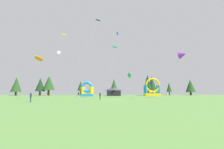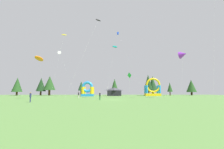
% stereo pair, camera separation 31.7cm
% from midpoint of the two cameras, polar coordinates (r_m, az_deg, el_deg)
% --- Properties ---
extents(ground_plane, '(120.00, 120.00, 0.00)m').
position_cam_midpoint_polar(ground_plane, '(35.34, 0.51, -9.07)').
color(ground_plane, '#5B8C42').
extents(kite_white_delta, '(7.34, 2.63, 17.03)m').
position_cam_midpoint_polar(kite_white_delta, '(63.80, -18.16, 7.34)').
color(kite_white_delta, white).
rests_on(kite_white_delta, ground_plane).
extents(kite_black_parafoil, '(9.86, 8.83, 27.07)m').
position_cam_midpoint_polar(kite_black_parafoil, '(59.03, -4.82, 18.73)').
color(kite_black_parafoil, black).
rests_on(kite_black_parafoil, ground_plane).
extents(kite_green_diamond, '(1.08, 1.85, 7.37)m').
position_cam_midpoint_polar(kite_green_diamond, '(49.14, 6.60, -0.38)').
color(kite_green_diamond, green).
rests_on(kite_green_diamond, ground_plane).
extents(kite_teal_parafoil, '(3.53, 5.36, 14.85)m').
position_cam_midpoint_polar(kite_teal_parafoil, '(44.77, 1.25, 9.90)').
color(kite_teal_parafoil, '#0C7F7A').
rests_on(kite_teal_parafoil, ground_plane).
extents(kite_purple_delta, '(3.26, 3.06, 13.82)m').
position_cam_midpoint_polar(kite_purple_delta, '(51.39, 24.20, 6.57)').
color(kite_purple_delta, purple).
rests_on(kite_purple_delta, ground_plane).
extents(kite_yellow_parafoil, '(4.46, 1.17, 21.30)m').
position_cam_midpoint_polar(kite_yellow_parafoil, '(58.04, -16.63, 13.37)').
color(kite_yellow_parafoil, yellow).
rests_on(kite_yellow_parafoil, ground_plane).
extents(kite_blue_box, '(10.60, 2.29, 24.70)m').
position_cam_midpoint_polar(kite_blue_box, '(63.57, 2.31, 14.35)').
color(kite_blue_box, blue).
rests_on(kite_blue_box, ground_plane).
extents(kite_orange_parafoil, '(1.86, 5.22, 10.79)m').
position_cam_midpoint_polar(kite_orange_parafoil, '(43.68, -24.40, 5.19)').
color(kite_orange_parafoil, orange).
rests_on(kite_orange_parafoil, ground_plane).
extents(person_midfield, '(0.39, 0.39, 1.76)m').
position_cam_midpoint_polar(person_midfield, '(34.62, -4.10, -7.38)').
color(person_midfield, '#33723F').
rests_on(person_midfield, ground_plane).
extents(person_near_camera, '(0.31, 0.31, 1.79)m').
position_cam_midpoint_polar(person_near_camera, '(45.33, -11.64, -6.96)').
color(person_near_camera, silver).
rests_on(person_near_camera, ground_plane).
extents(person_far_side, '(0.32, 0.32, 1.72)m').
position_cam_midpoint_polar(person_far_side, '(30.38, -26.87, -6.96)').
color(person_far_side, navy).
rests_on(person_far_side, ground_plane).
extents(inflatable_yellow_castle, '(4.63, 4.59, 5.81)m').
position_cam_midpoint_polar(inflatable_yellow_castle, '(63.38, -8.55, -5.80)').
color(inflatable_yellow_castle, '#268CD8').
rests_on(inflatable_yellow_castle, ground_plane).
extents(inflatable_red_slide, '(6.42, 3.53, 7.58)m').
position_cam_midpoint_polar(inflatable_red_slide, '(69.98, 14.50, -5.18)').
color(inflatable_red_slide, yellow).
rests_on(inflatable_red_slide, ground_plane).
extents(festival_tent, '(5.90, 4.29, 3.63)m').
position_cam_midpoint_polar(festival_tent, '(69.21, 0.88, -6.13)').
color(festival_tent, black).
rests_on(festival_tent, ground_plane).
extents(tree_row_0, '(4.77, 4.77, 8.51)m').
position_cam_midpoint_polar(tree_row_0, '(88.64, -30.68, -3.18)').
color(tree_row_0, '#4C331E').
rests_on(tree_row_0, ground_plane).
extents(tree_row_1, '(4.57, 4.57, 8.39)m').
position_cam_midpoint_polar(tree_row_1, '(84.98, -23.93, -3.37)').
color(tree_row_1, '#4C331E').
rests_on(tree_row_1, ground_plane).
extents(tree_row_2, '(5.59, 5.59, 9.37)m').
position_cam_midpoint_polar(tree_row_2, '(83.15, -21.30, -2.89)').
color(tree_row_2, '#4C331E').
rests_on(tree_row_2, ground_plane).
extents(tree_row_3, '(2.97, 2.97, 6.78)m').
position_cam_midpoint_polar(tree_row_3, '(78.67, -10.85, -4.08)').
color(tree_row_3, '#4C331E').
rests_on(tree_row_3, ground_plane).
extents(tree_row_4, '(3.91, 3.91, 8.28)m').
position_cam_midpoint_polar(tree_row_4, '(80.82, 1.03, -3.86)').
color(tree_row_4, '#4C331E').
rests_on(tree_row_4, ground_plane).
extents(tree_row_5, '(4.11, 4.11, 9.91)m').
position_cam_midpoint_polar(tree_row_5, '(78.36, 12.93, -2.73)').
color(tree_row_5, '#4C331E').
rests_on(tree_row_5, ground_plane).
extents(tree_row_6, '(4.97, 4.97, 9.43)m').
position_cam_midpoint_polar(tree_row_6, '(80.84, 14.44, -3.36)').
color(tree_row_6, '#4C331E').
rests_on(tree_row_6, ground_plane).
extents(tree_row_7, '(2.52, 2.52, 6.19)m').
position_cam_midpoint_polar(tree_row_7, '(81.57, 20.08, -4.28)').
color(tree_row_7, '#4C331E').
rests_on(tree_row_7, ground_plane).
extents(tree_row_8, '(4.97, 4.97, 7.93)m').
position_cam_midpoint_polar(tree_row_8, '(91.53, 26.57, -3.67)').
color(tree_row_8, '#4C331E').
rests_on(tree_row_8, ground_plane).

